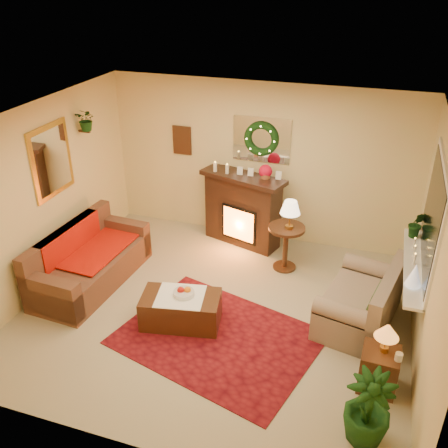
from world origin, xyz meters
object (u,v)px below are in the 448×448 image
(sofa, at_px, (90,257))
(end_table_square, at_px, (379,368))
(fireplace, at_px, (243,212))
(coffee_table, at_px, (181,310))
(side_table_round, at_px, (285,249))
(loveseat, at_px, (361,294))

(sofa, distance_m, end_table_square, 4.13)
(fireplace, bearing_deg, coffee_table, -76.81)
(coffee_table, bearing_deg, side_table_round, 49.12)
(fireplace, xyz_separation_m, end_table_square, (2.32, -2.64, -0.28))
(fireplace, height_order, coffee_table, fireplace)
(sofa, height_order, fireplace, fireplace)
(loveseat, height_order, end_table_square, loveseat)
(side_table_round, distance_m, coffee_table, 1.99)
(sofa, bearing_deg, side_table_round, 29.54)
(side_table_round, xyz_separation_m, coffee_table, (-0.99, -1.72, -0.11))
(sofa, height_order, side_table_round, sofa)
(sofa, distance_m, fireplace, 2.53)
(fireplace, bearing_deg, sofa, -116.60)
(sofa, bearing_deg, end_table_square, -7.62)
(sofa, relative_size, side_table_round, 2.75)
(fireplace, distance_m, end_table_square, 3.52)
(side_table_round, bearing_deg, sofa, -154.03)
(fireplace, xyz_separation_m, loveseat, (2.02, -1.53, -0.13))
(end_table_square, bearing_deg, coffee_table, 172.24)
(side_table_round, relative_size, coffee_table, 0.71)
(end_table_square, bearing_deg, loveseat, 105.13)
(sofa, xyz_separation_m, side_table_round, (2.58, 1.26, -0.10))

